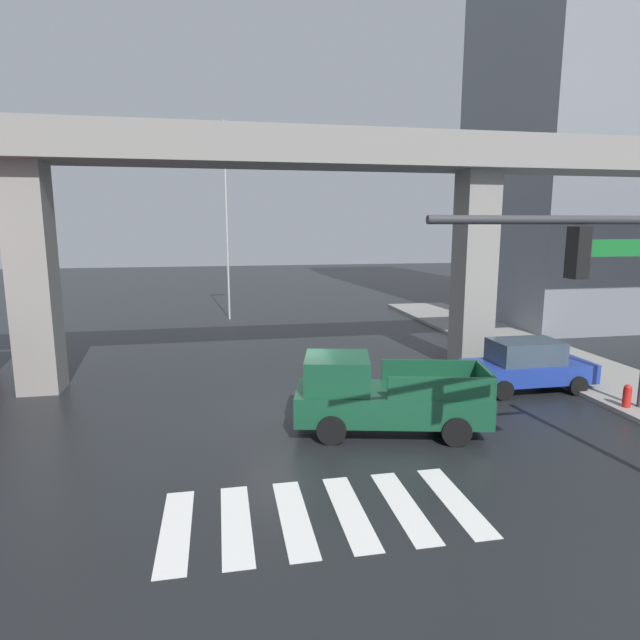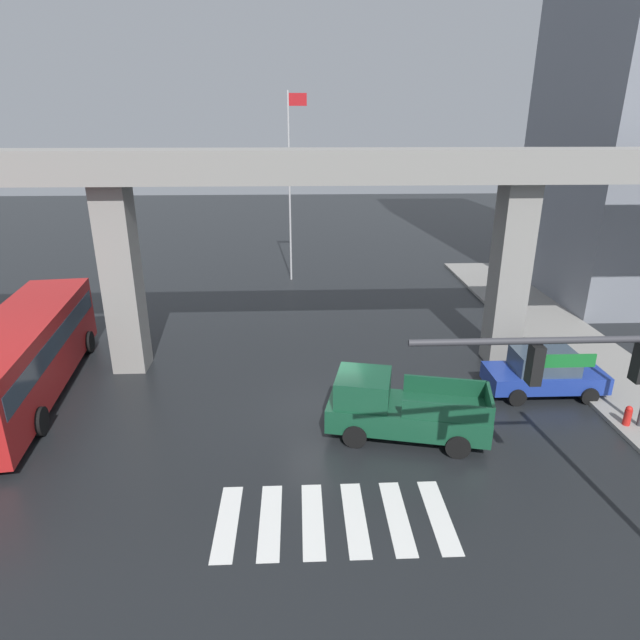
{
  "view_description": "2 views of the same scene",
  "coord_description": "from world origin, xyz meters",
  "px_view_note": "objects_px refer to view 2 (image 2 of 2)",
  "views": [
    {
      "loc": [
        -1.82,
        -14.71,
        5.51
      ],
      "look_at": [
        1.5,
        2.49,
        2.37
      ],
      "focal_mm": 29.62,
      "sensor_mm": 36.0,
      "label": 1
    },
    {
      "loc": [
        -0.85,
        -16.58,
        9.67
      ],
      "look_at": [
        0.0,
        2.72,
        2.44
      ],
      "focal_mm": 29.84,
      "sensor_mm": 36.0,
      "label": 2
    }
  ],
  "objects_px": {
    "sedan_blue": "(544,373)",
    "flagpole": "(291,177)",
    "pickup_truck": "(398,408)",
    "traffic_signal_mast": "(629,393)",
    "fire_hydrant": "(627,417)",
    "city_bus": "(23,352)"
  },
  "relations": [
    {
      "from": "sedan_blue",
      "to": "city_bus",
      "type": "bearing_deg",
      "value": 177.76
    },
    {
      "from": "sedan_blue",
      "to": "traffic_signal_mast",
      "type": "relative_size",
      "value": 0.66
    },
    {
      "from": "traffic_signal_mast",
      "to": "fire_hydrant",
      "type": "distance_m",
      "value": 7.88
    },
    {
      "from": "sedan_blue",
      "to": "flagpole",
      "type": "height_order",
      "value": "flagpole"
    },
    {
      "from": "flagpole",
      "to": "fire_hydrant",
      "type": "bearing_deg",
      "value": -58.75
    },
    {
      "from": "traffic_signal_mast",
      "to": "city_bus",
      "type": "bearing_deg",
      "value": 152.57
    },
    {
      "from": "city_bus",
      "to": "traffic_signal_mast",
      "type": "xyz_separation_m",
      "value": [
        16.95,
        -8.8,
        2.66
      ]
    },
    {
      "from": "sedan_blue",
      "to": "flagpole",
      "type": "distance_m",
      "value": 19.39
    },
    {
      "from": "sedan_blue",
      "to": "traffic_signal_mast",
      "type": "xyz_separation_m",
      "value": [
        -2.33,
        -8.04,
        3.53
      ]
    },
    {
      "from": "pickup_truck",
      "to": "fire_hydrant",
      "type": "xyz_separation_m",
      "value": [
        7.74,
        0.04,
        -0.56
      ]
    },
    {
      "from": "fire_hydrant",
      "to": "city_bus",
      "type": "bearing_deg",
      "value": 171.0
    },
    {
      "from": "pickup_truck",
      "to": "flagpole",
      "type": "relative_size",
      "value": 0.47
    },
    {
      "from": "pickup_truck",
      "to": "traffic_signal_mast",
      "type": "xyz_separation_m",
      "value": [
        3.66,
        -5.43,
        3.39
      ]
    },
    {
      "from": "sedan_blue",
      "to": "fire_hydrant",
      "type": "height_order",
      "value": "sedan_blue"
    },
    {
      "from": "pickup_truck",
      "to": "flagpole",
      "type": "height_order",
      "value": "flagpole"
    },
    {
      "from": "traffic_signal_mast",
      "to": "fire_hydrant",
      "type": "bearing_deg",
      "value": 53.3
    },
    {
      "from": "traffic_signal_mast",
      "to": "flagpole",
      "type": "relative_size",
      "value": 0.57
    },
    {
      "from": "city_bus",
      "to": "flagpole",
      "type": "xyz_separation_m",
      "value": [
        9.8,
        15.18,
        4.79
      ]
    },
    {
      "from": "fire_hydrant",
      "to": "flagpole",
      "type": "bearing_deg",
      "value": 121.25
    },
    {
      "from": "city_bus",
      "to": "traffic_signal_mast",
      "type": "height_order",
      "value": "traffic_signal_mast"
    },
    {
      "from": "pickup_truck",
      "to": "sedan_blue",
      "type": "distance_m",
      "value": 6.54
    },
    {
      "from": "city_bus",
      "to": "traffic_signal_mast",
      "type": "bearing_deg",
      "value": -27.43
    }
  ]
}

